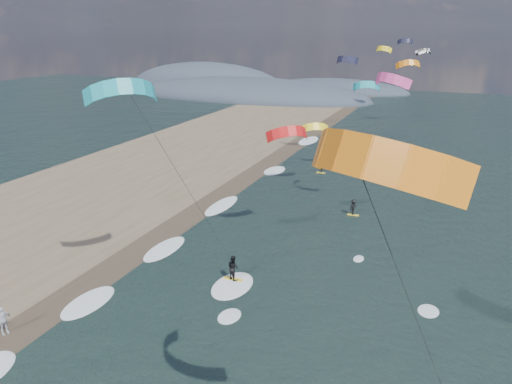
% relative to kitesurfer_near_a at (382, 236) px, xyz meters
% --- Properties ---
extents(wet_sand_strip, '(3.00, 240.00, 0.00)m').
position_rel_kitesurfer_near_a_xyz_m(wet_sand_strip, '(-21.09, 13.33, -11.74)').
color(wet_sand_strip, '#382D23').
rests_on(wet_sand_strip, ground).
extents(coastal_hills, '(80.00, 41.00, 15.00)m').
position_rel_kitesurfer_near_a_xyz_m(coastal_hills, '(-53.94, 111.19, -11.75)').
color(coastal_hills, '#3D4756').
rests_on(coastal_hills, ground).
extents(kitesurfer_near_a, '(8.11, 9.25, 15.24)m').
position_rel_kitesurfer_near_a_xyz_m(kitesurfer_near_a, '(0.00, 0.00, 0.00)').
color(kitesurfer_near_a, yellow).
rests_on(kitesurfer_near_a, ground).
extents(kitesurfer_near_b, '(7.07, 9.39, 15.06)m').
position_rel_kitesurfer_near_a_xyz_m(kitesurfer_near_b, '(-14.43, 11.42, -1.73)').
color(kitesurfer_near_b, yellow).
rests_on(kitesurfer_near_b, ground).
extents(far_kitesurfers, '(14.21, 13.65, 1.81)m').
position_rel_kitesurfer_near_a_xyz_m(far_kitesurfers, '(-5.12, 37.83, -10.91)').
color(far_kitesurfers, yellow).
rests_on(far_kitesurfers, ground).
extents(bg_kite_field, '(11.34, 72.67, 8.73)m').
position_rel_kitesurfer_near_a_xyz_m(bg_kite_field, '(-8.69, 53.48, -0.22)').
color(bg_kite_field, black).
rests_on(bg_kite_field, ground).
extents(shoreline_surf, '(2.40, 79.40, 0.11)m').
position_rel_kitesurfer_near_a_xyz_m(shoreline_surf, '(-19.89, 18.08, -11.75)').
color(shoreline_surf, white).
rests_on(shoreline_surf, ground).
extents(beach_walker, '(0.77, 1.13, 1.77)m').
position_rel_kitesurfer_near_a_xyz_m(beach_walker, '(-21.73, 4.64, -10.86)').
color(beach_walker, silver).
rests_on(beach_walker, ground).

